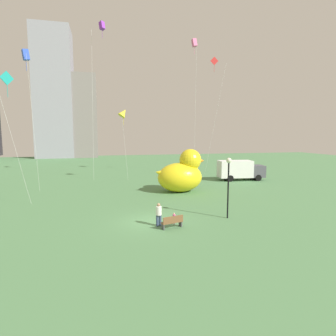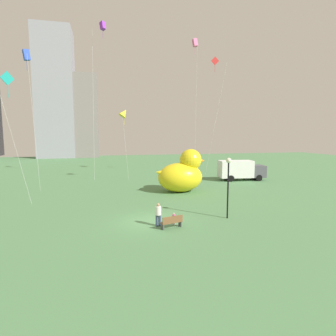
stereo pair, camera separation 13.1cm
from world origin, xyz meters
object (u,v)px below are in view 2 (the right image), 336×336
kite_purple (102,28)px  kite_yellow (124,113)px  box_truck (240,170)px  giant_inflatable_duck (182,174)px  park_bench (172,222)px  person_child (174,218)px  person_adult (158,213)px  kite_red (215,69)px  kite_pink (195,44)px  kite_blue (27,56)px  kite_teal (8,84)px  lamppost (228,175)px

kite_purple → kite_yellow: 12.69m
box_truck → kite_yellow: bearing=166.3°
box_truck → giant_inflatable_duck: bearing=-150.6°
park_bench → person_child: (0.33, 0.79, 0.01)m
person_adult → kite_red: (13.59, 22.56, 15.77)m
kite_purple → kite_pink: 13.68m
kite_blue → kite_red: 26.24m
kite_yellow → kite_blue: 13.55m
kite_teal → kite_red: kite_red is taller
person_adult → giant_inflatable_duck: (5.04, 11.29, 1.17)m
park_bench → giant_inflatable_duck: 12.80m
park_bench → person_adult: 1.17m
kite_yellow → kite_red: size_ratio=0.56×
person_child → kite_teal: (-13.10, 9.31, 10.60)m
park_bench → kite_teal: size_ratio=0.13×
kite_yellow → giant_inflatable_duck: bearing=-60.0°
box_truck → kite_red: kite_red is taller
park_bench → box_truck: box_truck is taller
park_bench → person_child: size_ratio=1.90×
person_adult → kite_purple: 31.72m
kite_yellow → kite_pink: 15.19m
lamppost → kite_pink: kite_pink is taller
park_bench → kite_red: bearing=61.3°
kite_red → person_child: bearing=-118.9°
kite_yellow → kite_red: bearing=5.7°
giant_inflatable_duck → lamppost: size_ratio=1.24×
kite_red → person_adult: bearing=-121.1°
park_bench → kite_red: kite_red is taller
giant_inflatable_duck → kite_yellow: kite_yellow is taller
giant_inflatable_duck → kite_teal: kite_teal is taller
person_adult → kite_teal: 18.28m
kite_teal → kite_pink: bearing=30.6°
person_child → kite_teal: kite_teal is taller
kite_pink → kite_red: bearing=1.0°
person_adult → person_child: 1.25m
person_child → kite_purple: size_ratio=0.04×
kite_teal → kite_blue: (0.34, 5.94, 4.02)m
kite_yellow → kite_red: 15.97m
lamppost → kite_yellow: size_ratio=0.46×
kite_teal → lamppost: bearing=-26.6°
person_child → lamppost: 5.40m
person_child → kite_teal: 19.25m
kite_teal → kite_yellow: size_ratio=1.18×
kite_yellow → kite_pink: (10.90, 1.35, 10.50)m
park_bench → kite_yellow: kite_yellow is taller
kite_pink → kite_red: size_ratio=1.13×
kite_yellow → kite_teal: bearing=-133.9°
box_truck → kite_purple: kite_purple is taller
giant_inflatable_duck → kite_blue: kite_blue is taller
person_child → lamppost: bearing=6.4°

